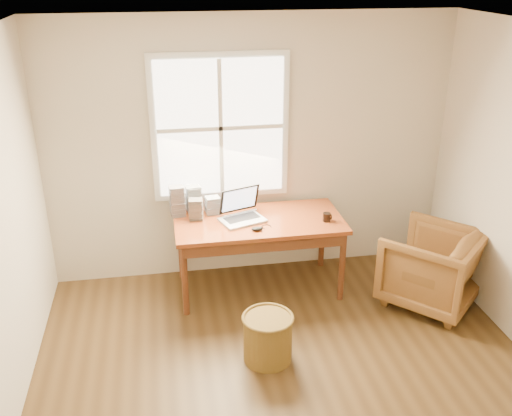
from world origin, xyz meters
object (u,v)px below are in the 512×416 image
Objects in this scene: desk at (259,221)px; coffee_mug at (327,217)px; wicker_stool at (268,338)px; armchair at (431,267)px; cd_stack_a at (194,199)px; laptop at (242,206)px.

coffee_mug is (0.62, -0.14, 0.06)m from desk.
desk is 1.23m from wicker_stool.
desk is at bearing -62.17° from armchair.
desk is at bearing 83.68° from wicker_stool.
armchair is at bearing -32.54° from coffee_mug.
coffee_mug is at bearing -19.64° from cd_stack_a.
coffee_mug is at bearing -29.15° from laptop.
laptop is (-0.04, 1.09, 0.71)m from wicker_stool.
wicker_stool is 1.35m from coffee_mug.
cd_stack_a is (-1.22, 0.43, 0.09)m from coffee_mug.
cd_stack_a reaches higher than armchair.
laptop reaches higher than desk.
laptop is (-0.16, -0.01, 0.18)m from desk.
desk is 4.05× the size of wicker_stool.
cd_stack_a is at bearing 126.06° from laptop.
desk is 3.65× the size of laptop.
armchair is 1.78m from wicker_stool.
cd_stack_a reaches higher than desk.
wicker_stool is at bearing -96.32° from desk.
laptop is at bearing 159.83° from coffee_mug.
laptop reaches higher than coffee_mug.
laptop reaches higher than cd_stack_a.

